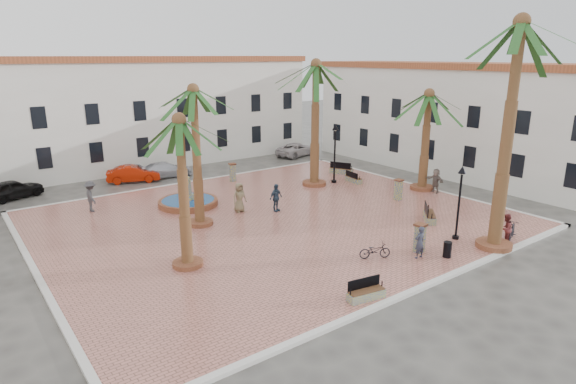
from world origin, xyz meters
The scene contains 36 objects.
ground centered at (0.00, 0.00, 0.00)m, with size 120.00×120.00×0.00m, color #56544F.
plaza centered at (0.00, 0.00, 0.07)m, with size 26.00×22.00×0.15m, color #BF7264.
kerb_n centered at (0.00, 11.00, 0.08)m, with size 26.30×0.30×0.16m, color silver.
kerb_s centered at (0.00, -11.00, 0.08)m, with size 26.30×0.30×0.16m, color silver.
kerb_e centered at (13.00, 0.00, 0.08)m, with size 0.30×22.30×0.16m, color silver.
kerb_w centered at (-13.00, 0.00, 0.08)m, with size 0.30×22.30×0.16m, color silver.
building_north centered at (0.00, 19.99, 4.77)m, with size 30.40×7.40×9.50m.
building_east centered at (19.99, 2.00, 4.52)m, with size 7.40×26.40×9.00m.
fountain centered at (-3.07, 5.45, 0.42)m, with size 3.83×3.83×1.98m.
palm_nw centered at (-4.13, 1.62, 6.99)m, with size 4.82×4.82×8.00m.
palm_sw centered at (-7.15, -3.18, 6.16)m, with size 4.64×4.64×7.10m.
palm_s centered at (6.37, -10.40, 9.96)m, with size 5.79×5.79×11.28m.
palm_e centered at (12.35, -1.11, 6.14)m, with size 5.52×5.52×7.24m.
palm_ne centered at (6.78, 4.49, 8.01)m, with size 5.77×5.77×9.23m.
bench_s centered at (-2.78, -10.38, 0.39)m, with size 1.67×0.77×0.85m.
bench_se centered at (7.08, -5.84, 0.43)m, with size 1.72×1.69×0.98m.
bench_e centered at (9.72, 3.31, 0.39)m, with size 0.70×1.65×0.84m.
bench_ne centered at (10.85, 5.94, 0.43)m, with size 1.39×1.94×1.00m.
lamppost_s centered at (5.82, -8.53, 2.84)m, with size 0.43×0.43×3.98m.
lamppost_e centered at (8.45, 4.14, 3.19)m, with size 0.49×0.49×4.49m.
bollard_se centered at (2.79, -8.54, 0.92)m, with size 0.60×0.60×1.49m.
bollard_n centered at (2.40, 9.10, 0.88)m, with size 0.58×0.58×1.42m.
bollard_e centered at (8.87, -1.87, 0.89)m, with size 0.52×0.52×1.42m.
litter_bin centered at (3.38, -9.75, 0.54)m, with size 0.40×0.40×0.78m, color black.
cyclist_a centered at (2.20, -9.00, 0.95)m, with size 0.59×0.38×1.61m, color #2E3244.
bicycle_a centered at (0.46, -7.76, 0.55)m, with size 0.53×1.53×0.80m, color black.
cyclist_b centered at (7.34, -10.40, 0.94)m, with size 0.77×0.60×1.59m, color maroon.
bicycle_b centered at (8.04, -10.40, 0.63)m, with size 0.45×1.61×0.97m, color black.
pedestrian_fountain_a centered at (-1.08, 2.27, 1.08)m, with size 0.91×0.59×1.86m, color #796A4C.
pedestrian_fountain_b centered at (0.81, 1.00, 1.03)m, with size 1.04×0.43×1.77m, color #2C4054.
pedestrian_north centered at (-8.46, 7.83, 1.13)m, with size 1.26×0.73×1.96m, color #414145.
pedestrian_east centered at (12.40, -2.21, 1.02)m, with size 1.61×0.51×1.74m, color #71635A.
car_black centered at (-11.98, 14.45, 0.68)m, with size 1.61×3.99×1.36m, color black.
car_red centered at (-3.68, 14.01, 0.66)m, with size 1.39×3.98×1.31m, color #AF1C05.
car_silver centered at (-1.01, 14.03, 0.62)m, with size 1.73×4.26×1.24m, color silver.
car_white centered at (12.82, 14.48, 0.64)m, with size 2.12×4.61×1.28m, color beige.
Camera 1 is at (-15.64, -22.51, 9.59)m, focal length 30.00 mm.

